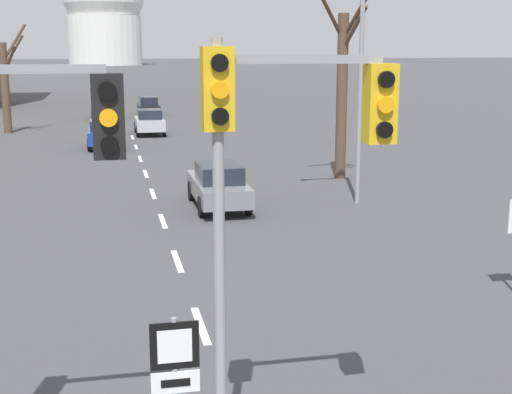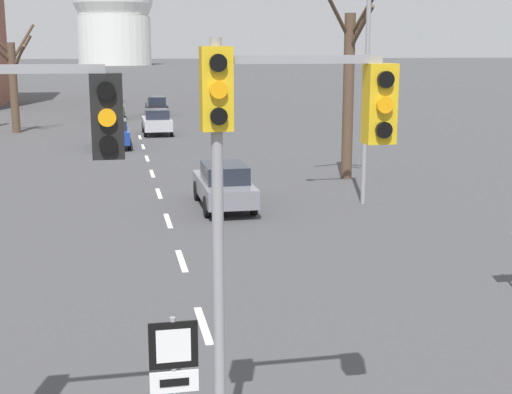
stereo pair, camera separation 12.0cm
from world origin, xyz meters
TOP-DOWN VIEW (x-y plane):
  - lane_stripe_1 at (0.00, 8.89)m, footprint 0.16×2.00m
  - lane_stripe_2 at (0.00, 13.39)m, footprint 0.16×2.00m
  - lane_stripe_3 at (0.00, 17.89)m, footprint 0.16×2.00m
  - lane_stripe_4 at (0.00, 22.39)m, footprint 0.16×2.00m
  - lane_stripe_5 at (0.00, 26.89)m, footprint 0.16×2.00m
  - lane_stripe_6 at (0.00, 31.39)m, footprint 0.16×2.00m
  - lane_stripe_7 at (0.00, 35.89)m, footprint 0.16×2.00m
  - lane_stripe_8 at (0.00, 40.39)m, footprint 0.16×2.00m
  - traffic_signal_centre_tall at (0.24, 3.69)m, footprint 2.35×0.34m
  - route_sign_post at (-1.00, 3.65)m, footprint 0.60×0.08m
  - street_lamp_right at (6.64, 19.16)m, footprint 2.17×0.36m
  - sedan_near_left at (-1.45, 71.52)m, footprint 1.75×4.53m
  - sedan_near_right at (1.16, 41.67)m, footprint 1.82×4.05m
  - sedan_mid_centre at (2.07, 19.47)m, footprint 1.74×4.44m
  - sedan_far_left at (1.98, 55.23)m, footprint 1.73×4.33m
  - sedan_far_right at (-1.67, 35.96)m, footprint 1.93×4.33m
  - sedan_distant_centre at (-1.66, 52.69)m, footprint 1.97×3.81m
  - bare_tree_right_near at (8.04, 23.98)m, footprint 2.45×2.17m
  - bare_tree_left_far at (-7.83, 44.45)m, footprint 3.06×2.24m
  - capitol_dome at (0.00, 244.06)m, footprint 26.82×26.82m

SIDE VIEW (x-z plane):
  - lane_stripe_1 at x=0.00m, z-range 0.00..0.01m
  - lane_stripe_2 at x=0.00m, z-range 0.00..0.01m
  - lane_stripe_3 at x=0.00m, z-range 0.00..0.01m
  - lane_stripe_4 at x=0.00m, z-range 0.00..0.01m
  - lane_stripe_5 at x=0.00m, z-range 0.00..0.01m
  - lane_stripe_6 at x=0.00m, z-range 0.00..0.01m
  - lane_stripe_7 at x=0.00m, z-range 0.00..0.01m
  - lane_stripe_8 at x=0.00m, z-range 0.00..0.01m
  - sedan_near_left at x=-1.45m, z-range 0.02..1.54m
  - sedan_far_left at x=1.98m, z-range 0.02..1.58m
  - sedan_mid_centre at x=2.07m, z-range 0.03..1.59m
  - sedan_far_right at x=-1.67m, z-range 0.03..1.60m
  - sedan_near_right at x=1.16m, z-range 0.02..1.65m
  - sedan_distant_centre at x=-1.66m, z-range 0.02..1.67m
  - route_sign_post at x=-1.00m, z-range 0.39..2.64m
  - bare_tree_left_far at x=-7.83m, z-range -0.10..6.92m
  - bare_tree_right_near at x=8.04m, z-range -0.08..7.92m
  - traffic_signal_centre_tall at x=0.24m, z-range 1.44..6.99m
  - street_lamp_right at x=6.64m, z-range 0.94..9.03m
  - capitol_dome at x=0.00m, z-range -0.49..37.40m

